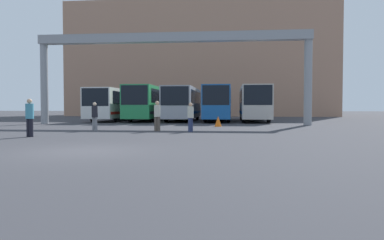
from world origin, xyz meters
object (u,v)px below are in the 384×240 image
(bus_slot_1, at_px, (150,102))
(traffic_cone, at_px, (218,121))
(pedestrian_near_left, at_px, (30,117))
(pedestrian_near_center, at_px, (95,116))
(bus_slot_2, at_px, (183,102))
(bus_slot_4, at_px, (254,102))
(bus_slot_0, at_px, (115,103))
(pedestrian_far_center, at_px, (191,116))
(pedestrian_mid_right, at_px, (157,115))
(bus_slot_3, at_px, (218,102))

(bus_slot_1, distance_m, traffic_cone, 12.68)
(pedestrian_near_left, bearing_deg, pedestrian_near_center, -86.83)
(bus_slot_2, distance_m, bus_slot_4, 6.86)
(bus_slot_0, relative_size, traffic_cone, 15.17)
(bus_slot_1, height_order, bus_slot_2, bus_slot_1)
(pedestrian_near_left, bearing_deg, pedestrian_far_center, -128.64)
(pedestrian_mid_right, relative_size, pedestrian_near_center, 1.04)
(bus_slot_4, relative_size, traffic_cone, 15.14)
(bus_slot_4, relative_size, pedestrian_near_center, 6.73)
(pedestrian_mid_right, bearing_deg, pedestrian_near_center, 6.21)
(bus_slot_1, distance_m, pedestrian_far_center, 16.92)
(bus_slot_0, relative_size, pedestrian_mid_right, 6.47)
(bus_slot_2, xyz_separation_m, pedestrian_mid_right, (0.45, -15.02, -0.92))
(bus_slot_1, relative_size, pedestrian_near_center, 7.19)
(bus_slot_0, distance_m, pedestrian_near_left, 19.91)
(pedestrian_mid_right, xyz_separation_m, pedestrian_far_center, (1.97, -0.28, -0.05))
(bus_slot_0, xyz_separation_m, pedestrian_mid_right, (7.30, -15.19, -0.86))
(pedestrian_near_center, height_order, traffic_cone, pedestrian_near_center)
(pedestrian_near_left, bearing_deg, bus_slot_1, -73.42)
(bus_slot_3, distance_m, bus_slot_4, 3.43)
(pedestrian_near_left, height_order, traffic_cone, pedestrian_near_left)
(pedestrian_far_center, bearing_deg, bus_slot_0, 60.37)
(bus_slot_3, height_order, pedestrian_near_left, bus_slot_3)
(bus_slot_2, height_order, pedestrian_near_center, bus_slot_2)
(pedestrian_mid_right, distance_m, traffic_cone, 6.23)
(bus_slot_4, relative_size, pedestrian_near_left, 6.27)
(bus_slot_4, height_order, pedestrian_mid_right, bus_slot_4)
(bus_slot_0, xyz_separation_m, pedestrian_near_left, (2.13, -19.78, -0.83))
(bus_slot_1, relative_size, traffic_cone, 16.18)
(pedestrian_mid_right, relative_size, pedestrian_far_center, 1.06)
(pedestrian_near_left, bearing_deg, bus_slot_4, -100.10)
(bus_slot_0, height_order, traffic_cone, bus_slot_0)
(pedestrian_near_left, xyz_separation_m, pedestrian_far_center, (7.14, 4.31, -0.08))
(bus_slot_1, bearing_deg, bus_slot_2, -9.03)
(bus_slot_0, bearing_deg, bus_slot_4, -0.05)
(bus_slot_3, relative_size, traffic_cone, 14.70)
(pedestrian_far_center, distance_m, traffic_cone, 5.71)
(bus_slot_4, height_order, traffic_cone, bus_slot_4)
(traffic_cone, bearing_deg, bus_slot_1, 124.91)
(pedestrian_near_left, bearing_deg, bus_slot_2, -83.28)
(bus_slot_0, relative_size, bus_slot_2, 1.03)
(bus_slot_2, relative_size, bus_slot_3, 1.00)
(pedestrian_near_left, bearing_deg, traffic_cone, -110.58)
(bus_slot_1, bearing_deg, pedestrian_far_center, -69.75)
(bus_slot_4, relative_size, pedestrian_mid_right, 6.46)
(pedestrian_near_center, xyz_separation_m, traffic_cone, (7.08, 5.21, -0.52))
(pedestrian_near_center, distance_m, pedestrian_near_left, 4.84)
(bus_slot_3, relative_size, pedestrian_near_left, 6.09)
(bus_slot_2, height_order, bus_slot_3, bus_slot_3)
(bus_slot_0, height_order, bus_slot_4, bus_slot_4)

